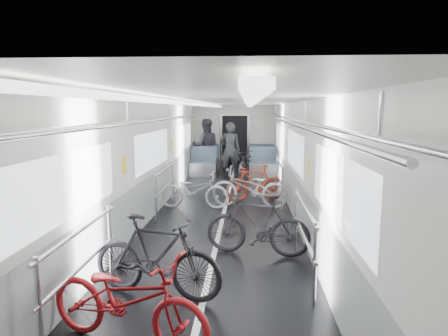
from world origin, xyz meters
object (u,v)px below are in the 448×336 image
object	(u,v)px
bike_left_near	(127,299)
person_seated	(206,146)
bike_left_far	(194,190)
bike_aisle	(247,163)
bike_left_mid	(156,257)
bike_right_near	(258,225)
person_standing	(230,150)
bike_right_far	(255,183)
bike_right_mid	(249,188)

from	to	relation	value
bike_left_near	person_seated	world-z (taller)	person_seated
bike_left_far	bike_aisle	world-z (taller)	bike_aisle
bike_left_mid	bike_right_near	xyz separation A→B (m)	(1.24, 1.48, -0.02)
person_standing	person_seated	bearing A→B (deg)	-42.30
bike_right_far	bike_left_far	bearing A→B (deg)	-74.15
bike_aisle	bike_left_mid	bearing A→B (deg)	-82.48
bike_left_mid	person_standing	world-z (taller)	person_standing
bike_aisle	person_seated	xyz separation A→B (m)	(-1.46, 0.86, 0.48)
bike_right_far	person_seated	size ratio (longest dim) A/B	0.78
bike_left_near	bike_right_near	world-z (taller)	bike_right_near
bike_left_far	bike_aisle	bearing A→B (deg)	-12.66
bike_right_far	person_seated	distance (m)	4.57
bike_left_near	bike_aisle	distance (m)	9.61
bike_aisle	bike_right_near	bearing A→B (deg)	-73.97
bike_left_near	bike_left_far	bearing A→B (deg)	19.43
bike_left_far	bike_aisle	distance (m)	4.35
bike_right_far	person_standing	distance (m)	3.48
bike_left_mid	bike_right_near	size ratio (longest dim) A/B	1.04
bike_right_near	bike_right_mid	xyz separation A→B (m)	(-0.12, 3.03, -0.02)
bike_right_near	person_standing	xyz separation A→B (m)	(-0.75, 7.07, 0.43)
bike_right_mid	bike_right_near	bearing A→B (deg)	11.45
bike_right_mid	person_seated	world-z (taller)	person_seated
bike_right_mid	bike_left_mid	bearing A→B (deg)	-4.75
bike_left_near	person_seated	size ratio (longest dim) A/B	0.91
bike_right_near	bike_right_mid	distance (m)	3.03
bike_aisle	bike_right_far	bearing A→B (deg)	-71.79
bike_left_near	person_standing	size ratio (longest dim) A/B	0.95
bike_left_mid	bike_aisle	size ratio (longest dim) A/B	0.92
bike_right_mid	person_seated	bearing A→B (deg)	-153.57
person_standing	bike_right_far	bearing A→B (deg)	104.68
bike_left_near	bike_left_far	size ratio (longest dim) A/B	1.10
bike_left_far	bike_right_near	bearing A→B (deg)	-151.22
bike_left_mid	bike_right_near	bearing A→B (deg)	-25.40
bike_left_mid	bike_aisle	bearing A→B (deg)	7.55
bike_left_mid	bike_right_far	bearing A→B (deg)	0.83
bike_right_near	bike_right_mid	size ratio (longest dim) A/B	0.92
bike_left_near	person_seated	bearing A→B (deg)	20.41
person_seated	bike_left_near	bearing A→B (deg)	84.79
bike_left_near	bike_aisle	xyz separation A→B (m)	(1.10, 9.54, 0.02)
bike_left_near	bike_right_far	distance (m)	6.32
person_seated	bike_left_mid	bearing A→B (deg)	85.30
bike_aisle	person_standing	size ratio (longest dim) A/B	0.99
bike_left_near	bike_left_mid	xyz separation A→B (m)	(0.05, 0.99, 0.05)
bike_left_far	bike_right_far	xyz separation A→B (m)	(1.41, 0.82, 0.03)
person_seated	bike_left_far	bearing A→B (deg)	85.84
bike_right_mid	person_seated	xyz separation A→B (m)	(-1.52, 4.90, 0.50)
bike_right_far	bike_aisle	xyz separation A→B (m)	(-0.21, 3.36, 0.03)
bike_right_far	person_seated	bearing A→B (deg)	-172.73
bike_right_mid	person_seated	distance (m)	5.15
bike_left_mid	bike_right_mid	world-z (taller)	bike_left_mid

